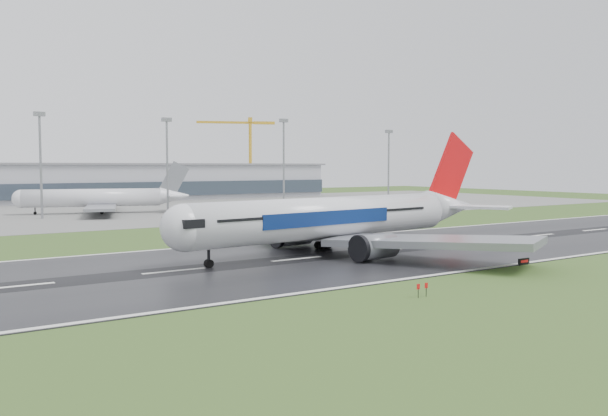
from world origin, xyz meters
TOP-DOWN VIEW (x-y plane):
  - ground at (0.00, 0.00)m, footprint 520.00×520.00m
  - runway at (0.00, 0.00)m, footprint 400.00×45.00m
  - apron at (0.00, 125.00)m, footprint 400.00×130.00m
  - terminal at (0.00, 185.00)m, footprint 240.00×36.00m
  - main_airliner at (11.98, 2.81)m, footprint 74.82×71.95m
  - parked_airliner at (-0.70, 111.05)m, footprint 64.32×61.88m
  - tower_crane at (98.64, 200.00)m, footprint 37.91×16.68m
  - runway_sign at (24.93, -22.72)m, footprint 2.31×0.41m
  - floodmast_2 at (-19.40, 100.00)m, footprint 0.64×0.64m
  - floodmast_3 at (16.63, 100.00)m, footprint 0.64×0.64m
  - floodmast_4 at (58.17, 100.00)m, footprint 0.64×0.64m
  - floodmast_5 at (105.23, 100.00)m, footprint 0.64×0.64m

SIDE VIEW (x-z plane):
  - ground at x=0.00m, z-range 0.00..0.00m
  - apron at x=0.00m, z-range 0.00..0.08m
  - runway at x=0.00m, z-range 0.00..0.10m
  - runway_sign at x=24.93m, z-range 0.00..1.04m
  - terminal at x=0.00m, z-range 0.00..15.00m
  - parked_airliner at x=-0.70m, z-range 0.08..15.49m
  - main_airliner at x=11.98m, z-range 0.10..20.21m
  - floodmast_5 at x=105.23m, z-range 0.00..27.15m
  - floodmast_3 at x=16.63m, z-range 0.00..28.00m
  - floodmast_2 at x=-19.40m, z-range 0.00..28.06m
  - floodmast_4 at x=58.17m, z-range 0.00..29.40m
  - tower_crane at x=98.64m, z-range 0.00..39.77m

